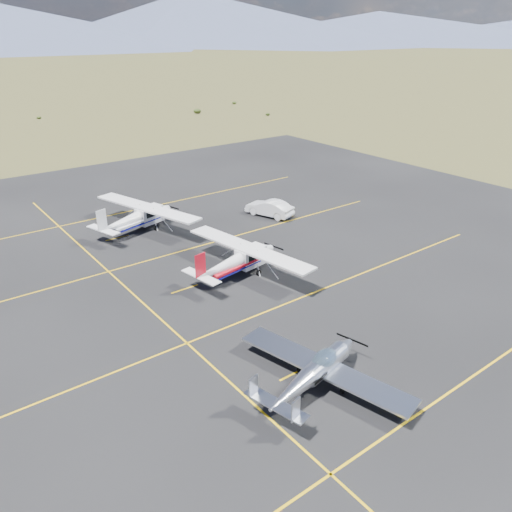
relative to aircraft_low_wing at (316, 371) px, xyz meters
name	(u,v)px	position (x,y,z in m)	size (l,w,h in m)	color
ground	(294,323)	(2.95, 4.90, -0.96)	(1600.00, 1600.00, 0.00)	#383D1C
apron	(227,279)	(2.95, 11.90, -0.96)	(72.00, 72.00, 0.02)	black
aircraft_low_wing	(316,371)	(0.00, 0.00, 0.00)	(6.79, 9.31, 2.02)	silver
aircraft_cessna	(238,260)	(3.89, 11.87, 0.25)	(6.60, 10.87, 2.74)	silver
aircraft_plain	(137,217)	(1.98, 23.74, 0.31)	(7.58, 11.25, 2.87)	white
sedan	(269,208)	(13.15, 20.03, -0.22)	(1.56, 4.48, 1.48)	white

